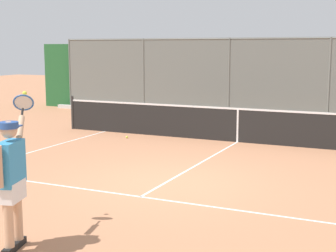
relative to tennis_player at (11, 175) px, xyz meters
The scene contains 6 objects.
ground_plane 3.98m from the tennis_player, 96.04° to the right, with size 60.00×60.00×0.00m, color #B27551.
court_line_markings 2.68m from the tennis_player, 99.39° to the right, with size 8.70×10.52×0.01m.
fence_backdrop 13.86m from the tennis_player, 91.68° to the right, with size 20.97×1.37×2.97m.
tennis_net 8.56m from the tennis_player, 92.72° to the right, with size 11.18×0.09×1.07m.
tennis_player is the anchor object (origin of this frame).
tennis_ball_by_sideline 8.27m from the tennis_player, 70.85° to the right, with size 0.07×0.07×0.07m, color #D6E042.
Camera 1 is at (-4.07, 8.71, 2.62)m, focal length 54.06 mm.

